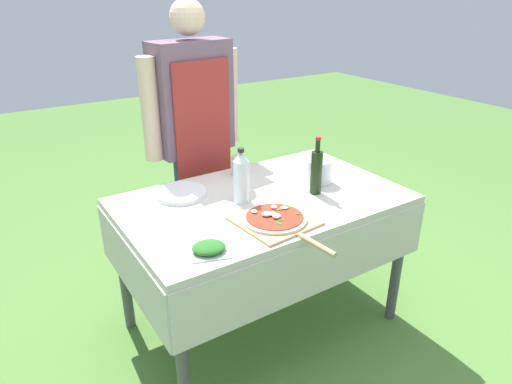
{
  "coord_description": "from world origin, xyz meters",
  "views": [
    {
      "loc": [
        -1.16,
        -1.72,
        1.75
      ],
      "look_at": [
        -0.04,
        0.0,
        0.82
      ],
      "focal_mm": 32.0,
      "sensor_mm": 36.0,
      "label": 1
    }
  ],
  "objects_px": {
    "mixing_tub": "(319,171)",
    "person_cook": "(194,126)",
    "prep_table": "(262,215)",
    "plate_stack": "(181,193)",
    "sauce_jar": "(238,167)",
    "pizza_on_peel": "(276,220)",
    "oil_bottle": "(316,171)",
    "water_bottle": "(241,177)",
    "herb_container": "(209,248)"
  },
  "relations": [
    {
      "from": "mixing_tub",
      "to": "person_cook",
      "type": "bearing_deg",
      "value": 121.8
    },
    {
      "from": "prep_table",
      "to": "person_cook",
      "type": "xyz_separation_m",
      "value": [
        -0.05,
        0.66,
        0.32
      ]
    },
    {
      "from": "plate_stack",
      "to": "sauce_jar",
      "type": "relative_size",
      "value": 2.38
    },
    {
      "from": "person_cook",
      "to": "pizza_on_peel",
      "type": "xyz_separation_m",
      "value": [
        -0.05,
        -0.92,
        -0.21
      ]
    },
    {
      "from": "prep_table",
      "to": "oil_bottle",
      "type": "height_order",
      "value": "oil_bottle"
    },
    {
      "from": "water_bottle",
      "to": "plate_stack",
      "type": "distance_m",
      "value": 0.34
    },
    {
      "from": "oil_bottle",
      "to": "plate_stack",
      "type": "relative_size",
      "value": 1.14
    },
    {
      "from": "prep_table",
      "to": "herb_container",
      "type": "bearing_deg",
      "value": -146.09
    },
    {
      "from": "mixing_tub",
      "to": "water_bottle",
      "type": "bearing_deg",
      "value": 177.62
    },
    {
      "from": "pizza_on_peel",
      "to": "plate_stack",
      "type": "height_order",
      "value": "pizza_on_peel"
    },
    {
      "from": "herb_container",
      "to": "plate_stack",
      "type": "height_order",
      "value": "herb_container"
    },
    {
      "from": "pizza_on_peel",
      "to": "mixing_tub",
      "type": "bearing_deg",
      "value": 23.76
    },
    {
      "from": "water_bottle",
      "to": "herb_container",
      "type": "height_order",
      "value": "water_bottle"
    },
    {
      "from": "plate_stack",
      "to": "sauce_jar",
      "type": "height_order",
      "value": "sauce_jar"
    },
    {
      "from": "herb_container",
      "to": "plate_stack",
      "type": "bearing_deg",
      "value": 76.62
    },
    {
      "from": "prep_table",
      "to": "oil_bottle",
      "type": "relative_size",
      "value": 4.73
    },
    {
      "from": "oil_bottle",
      "to": "plate_stack",
      "type": "height_order",
      "value": "oil_bottle"
    },
    {
      "from": "pizza_on_peel",
      "to": "sauce_jar",
      "type": "xyz_separation_m",
      "value": [
        0.15,
        0.58,
        0.03
      ]
    },
    {
      "from": "mixing_tub",
      "to": "sauce_jar",
      "type": "height_order",
      "value": "mixing_tub"
    },
    {
      "from": "herb_container",
      "to": "person_cook",
      "type": "bearing_deg",
      "value": 66.72
    },
    {
      "from": "mixing_tub",
      "to": "plate_stack",
      "type": "height_order",
      "value": "mixing_tub"
    },
    {
      "from": "prep_table",
      "to": "plate_stack",
      "type": "relative_size",
      "value": 5.4
    },
    {
      "from": "pizza_on_peel",
      "to": "water_bottle",
      "type": "bearing_deg",
      "value": 87.84
    },
    {
      "from": "oil_bottle",
      "to": "prep_table",
      "type": "bearing_deg",
      "value": 159.08
    },
    {
      "from": "oil_bottle",
      "to": "water_bottle",
      "type": "height_order",
      "value": "oil_bottle"
    },
    {
      "from": "herb_container",
      "to": "sauce_jar",
      "type": "bearing_deg",
      "value": 51.06
    },
    {
      "from": "person_cook",
      "to": "plate_stack",
      "type": "bearing_deg",
      "value": 48.69
    },
    {
      "from": "oil_bottle",
      "to": "water_bottle",
      "type": "distance_m",
      "value": 0.39
    },
    {
      "from": "oil_bottle",
      "to": "herb_container",
      "type": "bearing_deg",
      "value": -163.5
    },
    {
      "from": "person_cook",
      "to": "pizza_on_peel",
      "type": "distance_m",
      "value": 0.94
    },
    {
      "from": "water_bottle",
      "to": "mixing_tub",
      "type": "relative_size",
      "value": 2.0
    },
    {
      "from": "plate_stack",
      "to": "mixing_tub",
      "type": "bearing_deg",
      "value": -19.44
    },
    {
      "from": "prep_table",
      "to": "herb_container",
      "type": "xyz_separation_m",
      "value": [
        -0.47,
        -0.31,
        0.12
      ]
    },
    {
      "from": "water_bottle",
      "to": "sauce_jar",
      "type": "xyz_separation_m",
      "value": [
        0.16,
        0.31,
        -0.08
      ]
    },
    {
      "from": "prep_table",
      "to": "water_bottle",
      "type": "relative_size",
      "value": 5.15
    },
    {
      "from": "person_cook",
      "to": "mixing_tub",
      "type": "xyz_separation_m",
      "value": [
        0.41,
        -0.66,
        -0.16
      ]
    },
    {
      "from": "prep_table",
      "to": "herb_container",
      "type": "distance_m",
      "value": 0.58
    },
    {
      "from": "prep_table",
      "to": "person_cook",
      "type": "bearing_deg",
      "value": 94.11
    },
    {
      "from": "oil_bottle",
      "to": "pizza_on_peel",
      "type": "bearing_deg",
      "value": -156.39
    },
    {
      "from": "person_cook",
      "to": "mixing_tub",
      "type": "relative_size",
      "value": 12.33
    },
    {
      "from": "mixing_tub",
      "to": "oil_bottle",
      "type": "bearing_deg",
      "value": -136.59
    },
    {
      "from": "person_cook",
      "to": "prep_table",
      "type": "bearing_deg",
      "value": 87.37
    },
    {
      "from": "prep_table",
      "to": "plate_stack",
      "type": "bearing_deg",
      "value": 143.72
    },
    {
      "from": "sauce_jar",
      "to": "oil_bottle",
      "type": "bearing_deg",
      "value": -64.28
    },
    {
      "from": "prep_table",
      "to": "plate_stack",
      "type": "xyz_separation_m",
      "value": [
        -0.33,
        0.25,
        0.11
      ]
    },
    {
      "from": "oil_bottle",
      "to": "water_bottle",
      "type": "bearing_deg",
      "value": 162.36
    },
    {
      "from": "oil_bottle",
      "to": "mixing_tub",
      "type": "distance_m",
      "value": 0.15
    },
    {
      "from": "person_cook",
      "to": "water_bottle",
      "type": "distance_m",
      "value": 0.65
    },
    {
      "from": "pizza_on_peel",
      "to": "mixing_tub",
      "type": "xyz_separation_m",
      "value": [
        0.46,
        0.25,
        0.05
      ]
    },
    {
      "from": "oil_bottle",
      "to": "herb_container",
      "type": "xyz_separation_m",
      "value": [
        -0.73,
        -0.22,
        -0.1
      ]
    }
  ]
}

